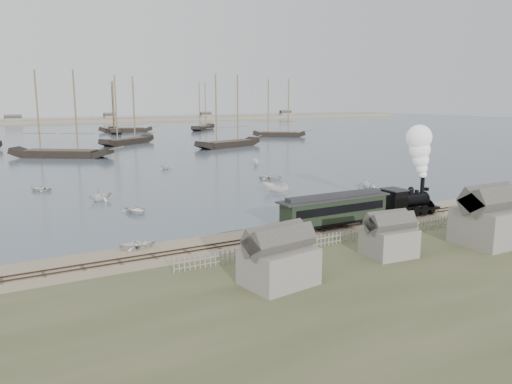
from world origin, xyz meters
TOP-DOWN VIEW (x-y plane):
  - ground at (0.00, 0.00)m, footprint 600.00×600.00m
  - harbor_water at (0.00, 170.00)m, footprint 600.00×336.00m
  - rail_track at (0.00, -2.00)m, footprint 120.00×1.80m
  - picket_fence_west at (-6.50, -7.00)m, footprint 19.00×0.10m
  - picket_fence_east at (12.50, -7.50)m, footprint 15.00×0.10m
  - shed_left at (-10.00, -13.00)m, footprint 5.00×4.00m
  - shed_mid at (2.00, -12.00)m, footprint 4.00×3.50m
  - shed_right at (13.00, -14.00)m, footprint 6.00×5.00m
  - far_spit at (0.00, 250.00)m, footprint 500.00×20.00m
  - locomotive at (16.10, -2.00)m, footprint 8.20×3.06m
  - passenger_coach at (3.86, -2.00)m, footprint 13.29×2.56m
  - beached_dinghy at (-16.46, 1.17)m, footprint 2.57×3.45m
  - rowboat_0 at (-12.67, 14.94)m, footprint 4.23×3.41m
  - rowboat_1 at (-14.78, 24.37)m, footprint 3.50×3.85m
  - rowboat_2 at (8.39, 17.24)m, footprint 4.16×3.53m
  - rowboat_3 at (14.39, 28.42)m, footprint 4.51×4.76m
  - rowboat_4 at (23.33, 14.56)m, footprint 4.13×4.31m
  - rowboat_5 at (20.90, 45.18)m, footprint 3.52×2.54m
  - rowboat_6 at (-20.95, 36.09)m, footprint 3.98×3.99m
  - rowboat_7 at (2.89, 48.85)m, footprint 3.63×3.38m
  - schooner_2 at (-11.54, 79.27)m, footprint 22.35×17.72m
  - schooner_3 at (10.68, 104.39)m, footprint 19.37×15.69m
  - schooner_4 at (32.89, 81.95)m, footprint 22.00×11.44m
  - schooner_5 at (64.42, 105.71)m, footprint 17.22×14.20m
  - schooner_8 at (24.15, 156.31)m, footprint 21.02×11.24m
  - schooner_9 at (56.57, 154.00)m, footprint 16.82×17.82m
  - schooner_10 at (18.93, 153.45)m, footprint 7.53×19.51m

SIDE VIEW (x-z plane):
  - ground at x=0.00m, z-range 0.00..0.00m
  - picket_fence_west at x=-6.50m, z-range -0.60..0.60m
  - picket_fence_east at x=12.50m, z-range -0.60..0.60m
  - shed_left at x=-10.00m, z-range -2.05..2.05m
  - shed_mid at x=2.00m, z-range -1.80..1.80m
  - shed_right at x=13.00m, z-range -2.55..2.55m
  - far_spit at x=0.00m, z-range -0.90..0.90m
  - harbor_water at x=0.00m, z-range 0.00..0.06m
  - rail_track at x=0.00m, z-range -0.04..0.12m
  - beached_dinghy at x=-16.46m, z-range 0.00..0.68m
  - rowboat_6 at x=-20.95m, z-range 0.06..0.74m
  - rowboat_0 at x=-12.67m, z-range 0.06..0.84m
  - rowboat_3 at x=14.39m, z-range 0.06..0.86m
  - rowboat_5 at x=20.90m, z-range 0.06..1.34m
  - rowboat_2 at x=8.39m, z-range 0.06..1.61m
  - rowboat_7 at x=2.89m, z-range 0.06..1.62m
  - rowboat_1 at x=-14.78m, z-range 0.06..1.81m
  - rowboat_4 at x=23.33m, z-range 0.06..1.82m
  - passenger_coach at x=3.86m, z-range 0.43..3.66m
  - locomotive at x=16.10m, z-range -0.41..9.82m
  - schooner_2 at x=-11.54m, z-range 0.06..20.06m
  - schooner_3 at x=10.68m, z-range 0.06..20.06m
  - schooner_4 at x=32.89m, z-range 0.06..20.06m
  - schooner_5 at x=64.42m, z-range 0.06..20.06m
  - schooner_8 at x=24.15m, z-range 0.06..20.06m
  - schooner_9 at x=56.57m, z-range 0.06..20.06m
  - schooner_10 at x=18.93m, z-range 0.06..20.06m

